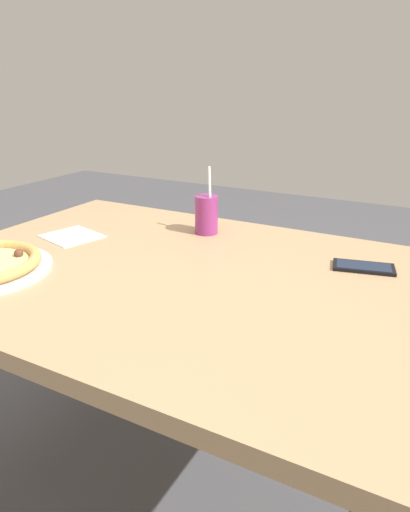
# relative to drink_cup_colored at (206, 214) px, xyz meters

# --- Properties ---
(ground_plane) EXTENTS (8.00, 8.00, 0.00)m
(ground_plane) POSITION_rel_drink_cup_colored_xyz_m (0.06, -0.30, -0.81)
(ground_plane) COLOR #4C4C51
(dining_table) EXTENTS (1.30, 0.93, 0.75)m
(dining_table) POSITION_rel_drink_cup_colored_xyz_m (0.06, -0.30, -0.16)
(dining_table) COLOR tan
(dining_table) RESTS_ON ground
(drink_cup_colored) EXTENTS (0.07, 0.07, 0.21)m
(drink_cup_colored) POSITION_rel_drink_cup_colored_xyz_m (0.00, 0.00, 0.00)
(drink_cup_colored) COLOR #8C2D72
(drink_cup_colored) RESTS_ON dining_table
(paper_napkin) EXTENTS (0.19, 0.18, 0.00)m
(paper_napkin) POSITION_rel_drink_cup_colored_xyz_m (-0.34, -0.23, -0.06)
(paper_napkin) COLOR white
(paper_napkin) RESTS_ON dining_table
(cell_phone) EXTENTS (0.16, 0.11, 0.01)m
(cell_phone) POSITION_rel_drink_cup_colored_xyz_m (0.49, -0.07, -0.06)
(cell_phone) COLOR black
(cell_phone) RESTS_ON dining_table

